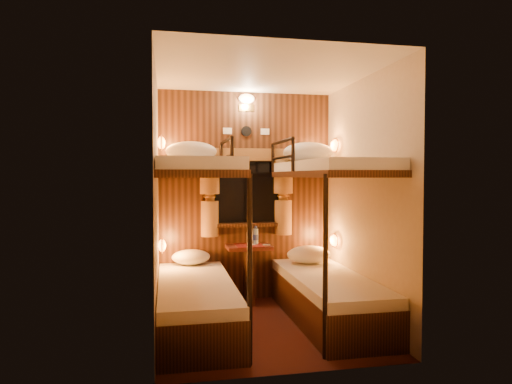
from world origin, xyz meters
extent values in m
plane|color=#3B1510|center=(0.00, 0.00, 0.00)|extent=(2.10, 2.10, 0.00)
plane|color=silver|center=(0.00, 0.00, 2.40)|extent=(2.10, 2.10, 0.00)
plane|color=#C6B293|center=(0.00, 1.05, 1.20)|extent=(2.40, 0.00, 2.40)
plane|color=#C6B293|center=(0.00, -1.05, 1.20)|extent=(2.40, 0.00, 2.40)
plane|color=#C6B293|center=(-1.00, 0.00, 1.20)|extent=(0.00, 2.40, 2.40)
plane|color=#C6B293|center=(1.00, 0.00, 1.20)|extent=(0.00, 2.40, 2.40)
cube|color=black|center=(0.00, 1.04, 1.20)|extent=(2.00, 0.03, 2.40)
cube|color=black|center=(-0.65, 0.07, 0.17)|extent=(0.70, 1.90, 0.35)
cube|color=silver|center=(-0.65, 0.07, 0.40)|extent=(0.68, 1.88, 0.10)
cube|color=black|center=(-0.65, 0.07, 1.45)|extent=(0.70, 1.90, 0.06)
cube|color=silver|center=(-0.65, 0.07, 1.53)|extent=(0.68, 1.88, 0.10)
cylinder|color=black|center=(-0.30, -0.83, 0.72)|extent=(0.04, 0.04, 1.45)
cylinder|color=black|center=(-0.30, 0.95, 1.64)|extent=(0.04, 0.04, 0.32)
cylinder|color=black|center=(-0.30, 0.10, 1.64)|extent=(0.04, 0.04, 0.32)
cylinder|color=black|center=(-0.30, 0.53, 1.80)|extent=(0.04, 0.85, 0.04)
cylinder|color=black|center=(-0.30, 0.53, 1.63)|extent=(0.03, 0.85, 0.03)
cube|color=black|center=(0.65, 0.07, 0.17)|extent=(0.70, 1.90, 0.35)
cube|color=silver|center=(0.65, 0.07, 0.40)|extent=(0.68, 1.88, 0.10)
cube|color=black|center=(0.65, 0.07, 1.45)|extent=(0.70, 1.90, 0.06)
cube|color=silver|center=(0.65, 0.07, 1.53)|extent=(0.68, 1.88, 0.10)
cylinder|color=black|center=(0.30, -0.83, 0.72)|extent=(0.04, 0.04, 1.45)
cylinder|color=black|center=(0.30, 0.95, 1.64)|extent=(0.04, 0.04, 0.32)
cylinder|color=black|center=(0.30, 0.10, 1.64)|extent=(0.04, 0.04, 0.32)
cylinder|color=black|center=(0.30, 0.53, 1.80)|extent=(0.04, 0.85, 0.04)
cylinder|color=black|center=(0.30, 0.53, 1.63)|extent=(0.03, 0.85, 0.03)
cube|color=black|center=(0.00, 1.02, 1.25)|extent=(0.98, 0.02, 0.78)
cube|color=black|center=(0.00, 1.01, 1.25)|extent=(0.90, 0.01, 0.70)
cube|color=black|center=(0.00, 0.97, 0.87)|extent=(1.00, 0.12, 0.04)
cube|color=brown|center=(0.00, 0.98, 1.68)|extent=(1.10, 0.06, 0.14)
cylinder|color=brown|center=(-0.43, 0.97, 1.43)|extent=(0.22, 0.22, 0.40)
cylinder|color=brown|center=(-0.43, 0.97, 1.20)|extent=(0.11, 0.11, 0.12)
cylinder|color=brown|center=(-0.43, 0.97, 0.95)|extent=(0.20, 0.20, 0.40)
torus|color=#C28939|center=(-0.43, 0.97, 1.20)|extent=(0.14, 0.14, 0.02)
cylinder|color=brown|center=(0.43, 0.97, 1.43)|extent=(0.22, 0.22, 0.40)
cylinder|color=brown|center=(0.43, 0.97, 1.20)|extent=(0.11, 0.11, 0.12)
cylinder|color=brown|center=(0.43, 0.97, 0.95)|extent=(0.20, 0.20, 0.40)
torus|color=#C28939|center=(0.43, 0.97, 1.20)|extent=(0.14, 0.14, 0.02)
cylinder|color=black|center=(0.00, 1.02, 1.95)|extent=(0.12, 0.02, 0.12)
cube|color=silver|center=(-0.22, 1.02, 1.95)|extent=(0.10, 0.01, 0.07)
cube|color=silver|center=(0.22, 1.02, 1.95)|extent=(0.10, 0.01, 0.07)
cube|color=#C28939|center=(0.00, 1.02, 2.22)|extent=(0.18, 0.01, 0.08)
ellipsoid|color=#FFCC8C|center=(0.00, 1.00, 2.32)|extent=(0.18, 0.09, 0.11)
ellipsoid|color=orange|center=(-0.96, 0.70, 0.70)|extent=(0.08, 0.20, 0.13)
torus|color=#C28939|center=(-0.96, 0.70, 0.70)|extent=(0.02, 0.17, 0.17)
ellipsoid|color=orange|center=(-0.96, 0.70, 1.78)|extent=(0.08, 0.20, 0.13)
torus|color=#C28939|center=(-0.96, 0.70, 1.78)|extent=(0.02, 0.17, 0.17)
ellipsoid|color=orange|center=(0.96, 0.70, 0.70)|extent=(0.08, 0.20, 0.13)
torus|color=#C28939|center=(0.96, 0.70, 0.70)|extent=(0.02, 0.17, 0.17)
ellipsoid|color=orange|center=(0.96, 0.70, 1.78)|extent=(0.08, 0.20, 0.13)
torus|color=#C28939|center=(0.96, 0.70, 1.78)|extent=(0.02, 0.17, 0.17)
cube|color=#5E1E15|center=(0.00, 0.85, 0.63)|extent=(0.50, 0.34, 0.04)
cube|color=black|center=(0.00, 0.85, 0.30)|extent=(0.08, 0.30, 0.61)
cube|color=maroon|center=(0.00, 0.85, 0.65)|extent=(0.30, 0.34, 0.01)
cylinder|color=#99BFE5|center=(0.02, 0.88, 0.74)|extent=(0.06, 0.06, 0.18)
cylinder|color=#3C53B6|center=(0.02, 0.88, 0.73)|extent=(0.06, 0.06, 0.06)
cylinder|color=#3C53B6|center=(0.02, 0.88, 0.85)|extent=(0.03, 0.03, 0.03)
cylinder|color=#99BFE5|center=(0.09, 0.92, 0.74)|extent=(0.06, 0.06, 0.18)
cylinder|color=#3C53B6|center=(0.09, 0.92, 0.73)|extent=(0.06, 0.06, 0.06)
cylinder|color=#3C53B6|center=(0.09, 0.92, 0.85)|extent=(0.03, 0.03, 0.03)
cube|color=silver|center=(0.20, 0.84, 0.65)|extent=(0.10, 0.08, 0.01)
cube|color=silver|center=(0.05, 0.88, 0.65)|extent=(0.09, 0.07, 0.01)
ellipsoid|color=silver|center=(-0.65, 0.86, 0.54)|extent=(0.42, 0.30, 0.17)
ellipsoid|color=silver|center=(0.65, 0.68, 0.55)|extent=(0.50, 0.35, 0.19)
ellipsoid|color=silver|center=(-0.65, 0.68, 1.69)|extent=(0.54, 0.38, 0.21)
ellipsoid|color=silver|center=(0.65, 0.72, 1.70)|extent=(0.57, 0.41, 0.22)
camera|label=1|loc=(-0.92, -4.19, 1.43)|focal=32.00mm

